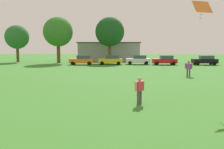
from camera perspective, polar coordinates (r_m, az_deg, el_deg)
name	(u,v)px	position (r m, az deg, el deg)	size (l,w,h in m)	color
ground_plane	(117,74)	(29.70, 1.09, 0.08)	(160.00, 160.00, 0.00)	#387528
adult_bystander	(139,88)	(14.39, 6.31, -3.07)	(0.56, 0.59, 1.57)	#4C4C51
bystander_near_trees	(189,67)	(28.50, 17.13, 1.61)	(0.72, 0.57, 1.74)	#4C4C51
kite	(202,8)	(17.32, 19.96, 14.20)	(1.35, 0.95, 1.13)	orange
parked_car_orange_0	(82,60)	(45.15, -6.87, 3.32)	(4.30, 2.02, 1.68)	orange
parked_car_yellow_1	(111,60)	(44.97, -0.25, 3.36)	(4.30, 2.02, 1.68)	yellow
parked_car_white_2	(138,60)	(45.87, 6.05, 3.38)	(4.30, 2.02, 1.68)	white
parked_car_red_3	(165,60)	(45.68, 12.03, 3.26)	(4.30, 2.02, 1.68)	red
parked_car_black_4	(205,60)	(47.42, 20.52, 3.11)	(4.30, 2.02, 1.68)	black
tree_far_left	(17,37)	(56.09, -20.93, 7.99)	(4.94, 4.94, 7.70)	brown
tree_center	(58,32)	(50.79, -12.26, 9.51)	(5.81, 5.81, 9.06)	brown
tree_far_right	(110,32)	(50.87, -0.51, 9.72)	(5.87, 5.87, 9.15)	brown
house_left	(109,51)	(58.23, -0.61, 5.33)	(14.21, 7.43, 4.25)	#9999A3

